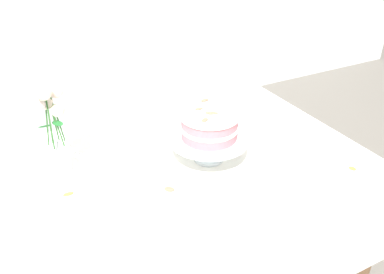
{
  "coord_description": "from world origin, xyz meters",
  "views": [
    {
      "loc": [
        -0.51,
        -1.06,
        1.56
      ],
      "look_at": [
        0.05,
        0.0,
        0.86
      ],
      "focal_mm": 37.34,
      "sensor_mm": 36.0,
      "label": 1
    }
  ],
  "objects_px": {
    "dining_table": "(184,192)",
    "cake_stand": "(209,141)",
    "layer_cake": "(209,124)",
    "flower_vase": "(54,131)"
  },
  "relations": [
    {
      "from": "dining_table",
      "to": "layer_cake",
      "type": "distance_m",
      "value": 0.27
    },
    {
      "from": "cake_stand",
      "to": "layer_cake",
      "type": "xyz_separation_m",
      "value": [
        -0.0,
        0.0,
        0.07
      ]
    },
    {
      "from": "layer_cake",
      "to": "flower_vase",
      "type": "xyz_separation_m",
      "value": [
        -0.5,
        0.18,
        0.02
      ]
    },
    {
      "from": "dining_table",
      "to": "layer_cake",
      "type": "relative_size",
      "value": 6.65
    },
    {
      "from": "layer_cake",
      "to": "flower_vase",
      "type": "height_order",
      "value": "flower_vase"
    },
    {
      "from": "dining_table",
      "to": "cake_stand",
      "type": "xyz_separation_m",
      "value": [
        0.12,
        0.03,
        0.17
      ]
    },
    {
      "from": "cake_stand",
      "to": "flower_vase",
      "type": "distance_m",
      "value": 0.54
    },
    {
      "from": "dining_table",
      "to": "layer_cake",
      "type": "xyz_separation_m",
      "value": [
        0.12,
        0.03,
        0.24
      ]
    },
    {
      "from": "layer_cake",
      "to": "flower_vase",
      "type": "distance_m",
      "value": 0.53
    },
    {
      "from": "layer_cake",
      "to": "cake_stand",
      "type": "bearing_deg",
      "value": -69.7
    }
  ]
}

